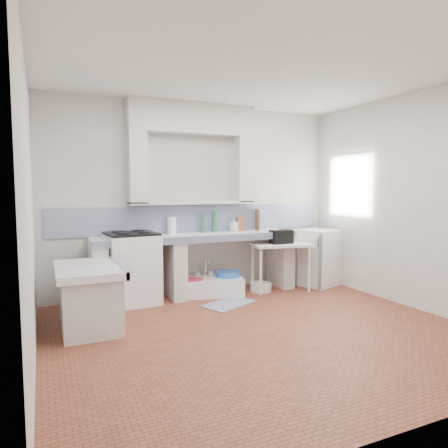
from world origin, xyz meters
name	(u,v)px	position (x,y,z in m)	size (l,w,h in m)	color
floor	(261,331)	(0.00, 0.00, 0.00)	(4.50, 4.50, 0.00)	brown
ceiling	(264,69)	(0.00, 0.00, 2.80)	(4.50, 4.50, 0.00)	silver
wall_back	(197,199)	(0.00, 2.00, 1.40)	(4.50, 4.50, 0.00)	silver
wall_front	(423,214)	(0.00, -2.00, 1.40)	(4.50, 4.50, 0.00)	silver
wall_left	(29,208)	(-2.25, 0.00, 1.40)	(4.50, 4.50, 0.00)	silver
wall_right	(414,201)	(2.25, 0.00, 1.40)	(4.50, 4.50, 0.00)	silver
alcove_mass	(193,118)	(-0.10, 1.88, 2.58)	(1.90, 0.25, 0.45)	silver
window_frame	(359,186)	(2.42, 1.20, 1.60)	(0.35, 0.86, 1.06)	#371E11
lace_valance	(352,161)	(2.28, 1.20, 1.98)	(0.01, 0.84, 0.24)	white
counter_slab	(198,237)	(-0.10, 1.70, 0.86)	(3.00, 0.60, 0.08)	white
counter_lip	(205,239)	(-0.10, 1.42, 0.86)	(3.00, 0.04, 0.10)	navy
counter_pier_left	(98,276)	(-1.50, 1.70, 0.41)	(0.20, 0.55, 0.82)	silver
counter_pier_mid	(175,269)	(-0.45, 1.70, 0.41)	(0.20, 0.55, 0.82)	silver
counter_pier_right	(280,261)	(1.30, 1.70, 0.41)	(0.20, 0.55, 0.82)	silver
peninsula_top	(89,270)	(-1.70, 0.90, 0.66)	(0.70, 1.10, 0.08)	white
peninsula_base	(89,300)	(-1.70, 0.90, 0.31)	(0.60, 1.00, 0.62)	silver
peninsula_lip	(119,267)	(-1.37, 0.90, 0.66)	(0.04, 1.10, 0.10)	navy
backsplash	(197,219)	(0.00, 1.99, 1.10)	(4.27, 0.03, 0.40)	navy
stove	(132,269)	(-1.06, 1.69, 0.47)	(0.66, 0.64, 0.94)	white
sink	(210,287)	(0.07, 1.65, 0.11)	(0.93, 0.50, 0.22)	white
side_table	(280,267)	(1.15, 1.44, 0.36)	(0.87, 0.49, 0.04)	white
fridge	(317,257)	(1.89, 1.52, 0.45)	(0.58, 0.58, 0.90)	white
bucket_red	(194,288)	(-0.20, 1.62, 0.13)	(0.28, 0.28, 0.27)	red
bucket_orange	(221,287)	(0.21, 1.57, 0.12)	(0.27, 0.27, 0.25)	#C95214
bucket_blue	(228,282)	(0.34, 1.61, 0.17)	(0.35, 0.35, 0.33)	blue
basin_white	(261,287)	(0.85, 1.53, 0.06)	(0.32, 0.32, 0.13)	white
water_bottle_a	(197,282)	(-0.06, 1.85, 0.16)	(0.08, 0.08, 0.31)	silver
water_bottle_b	(211,281)	(0.15, 1.81, 0.16)	(0.08, 0.08, 0.32)	silver
black_bag	(281,237)	(1.14, 1.42, 0.83)	(0.33, 0.19, 0.21)	black
green_bottle_a	(203,223)	(0.04, 1.85, 1.04)	(0.06, 0.06, 0.29)	#21663C
green_bottle_b	(214,221)	(0.22, 1.85, 1.06)	(0.07, 0.07, 0.33)	#21663C
knife_block	(241,224)	(0.67, 1.85, 1.01)	(0.11, 0.09, 0.22)	brown
cutting_board	(258,220)	(0.97, 1.85, 1.06)	(0.02, 0.24, 0.33)	brown
paper_towel	(172,226)	(-0.44, 1.85, 1.02)	(0.12, 0.12, 0.25)	white
soap_bottle	(234,224)	(0.55, 1.85, 1.01)	(0.09, 0.10, 0.21)	white
rug	(229,304)	(0.11, 1.09, 0.01)	(0.71, 0.40, 0.01)	#35457D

